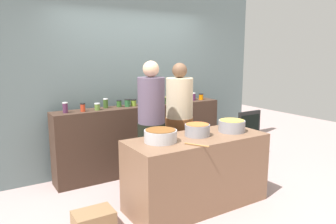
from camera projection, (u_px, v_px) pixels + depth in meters
The scene contains 28 objects.
ground at pixel (182, 195), 4.17m from camera, with size 12.00×12.00×0.00m, color #AB908E.
storefront_wall at pixel (131, 74), 5.11m from camera, with size 4.80×0.12×3.00m, color slate.
display_shelf at pixel (142, 138), 5.00m from camera, with size 2.70×0.36×1.04m, color #3D2A20.
prep_table at pixel (197, 171), 3.85m from camera, with size 1.70×0.70×0.85m, color brown.
preserve_jar_0 at pixel (65, 108), 4.27m from camera, with size 0.07×0.07×0.14m.
preserve_jar_1 at pixel (83, 107), 4.37m from camera, with size 0.07×0.07×0.12m.
preserve_jar_2 at pixel (97, 107), 4.48m from camera, with size 0.08×0.08×0.10m.
preserve_jar_3 at pixel (106, 103), 4.64m from camera, with size 0.07×0.07×0.14m.
preserve_jar_4 at pixel (119, 103), 4.75m from camera, with size 0.08×0.08×0.10m.
preserve_jar_5 at pixel (127, 103), 4.77m from camera, with size 0.09×0.09×0.11m.
preserve_jar_6 at pixel (133, 103), 4.83m from camera, with size 0.09×0.09×0.10m.
preserve_jar_7 at pixel (143, 101), 4.87m from camera, with size 0.07×0.07×0.15m.
preserve_jar_8 at pixel (150, 101), 4.90m from camera, with size 0.07×0.07×0.12m.
preserve_jar_9 at pixel (154, 99), 5.07m from camera, with size 0.08×0.08×0.13m.
preserve_jar_10 at pixel (164, 100), 5.02m from camera, with size 0.08×0.08×0.11m.
preserve_jar_11 at pixel (169, 99), 5.18m from camera, with size 0.08×0.08×0.10m.
preserve_jar_12 at pixel (177, 98), 5.23m from camera, with size 0.07×0.07×0.11m.
preserve_jar_13 at pixel (187, 98), 5.25m from camera, with size 0.07×0.07×0.11m.
preserve_jar_14 at pixel (193, 96), 5.41m from camera, with size 0.08×0.08×0.13m.
preserve_jar_15 at pixel (201, 97), 5.46m from camera, with size 0.08×0.08×0.11m.
cooking_pot_left at pixel (160, 136), 3.55m from camera, with size 0.37×0.37×0.14m.
cooking_pot_center at pixel (197, 130), 3.82m from camera, with size 0.30×0.30×0.14m.
cooking_pot_right at pixel (232, 126), 4.02m from camera, with size 0.33×0.33×0.15m.
wooden_spoon at pixel (197, 145), 3.41m from camera, with size 0.02×0.02×0.28m, color #9E703D.
cook_with_tongs at pixel (152, 135), 4.12m from camera, with size 0.36×0.36×1.73m.
cook_in_cap at pixel (179, 128), 4.61m from camera, with size 0.40×0.40×1.69m.
bread_crate at pixel (94, 221), 3.33m from camera, with size 0.41×0.29×0.22m, color olive.
chalkboard_sign at pixel (249, 136), 5.47m from camera, with size 0.48×0.05×0.86m.
Camera 1 is at (-2.23, -3.21, 1.83)m, focal length 34.34 mm.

